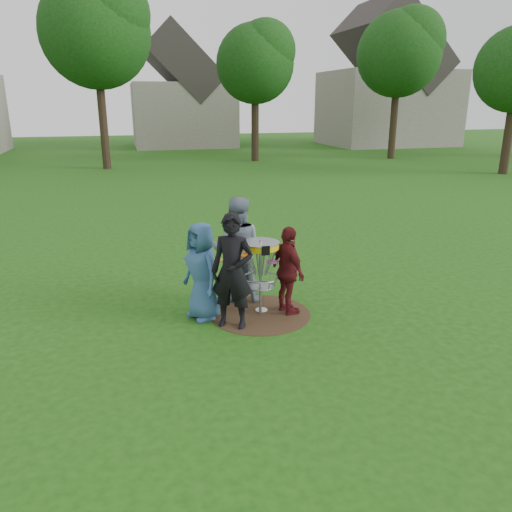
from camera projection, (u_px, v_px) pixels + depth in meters
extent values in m
plane|color=#19470F|center=(260.00, 314.00, 8.93)|extent=(100.00, 100.00, 0.00)
cylinder|color=#47331E|center=(260.00, 314.00, 8.93)|extent=(1.80, 1.80, 0.01)
imported|color=#2E537F|center=(202.00, 271.00, 8.55)|extent=(0.83, 0.99, 1.72)
imported|color=black|center=(232.00, 272.00, 8.18)|extent=(0.85, 0.75, 1.95)
imported|color=slate|center=(237.00, 249.00, 9.33)|extent=(1.13, 0.97, 1.99)
imported|color=#541316|center=(288.00, 271.00, 8.75)|extent=(0.59, 1.00, 1.59)
cylinder|color=white|center=(261.00, 310.00, 9.09)|extent=(0.22, 0.22, 0.02)
cylinder|color=#9EA0A5|center=(260.00, 278.00, 8.73)|extent=(0.05, 0.05, 1.38)
cylinder|color=gold|center=(261.00, 245.00, 8.55)|extent=(0.64, 0.64, 0.10)
cylinder|color=#9EA0A5|center=(261.00, 242.00, 8.53)|extent=(0.66, 0.66, 0.01)
cube|color=black|center=(266.00, 251.00, 8.25)|extent=(0.14, 0.02, 0.16)
torus|color=#9EA0A5|center=(260.00, 277.00, 8.72)|extent=(0.62, 0.62, 0.02)
torus|color=#9EA0A5|center=(260.00, 286.00, 8.77)|extent=(0.50, 0.50, 0.02)
cylinder|color=#9EA0A5|center=(260.00, 286.00, 8.77)|extent=(0.44, 0.44, 0.01)
cylinder|color=orange|center=(218.00, 260.00, 8.52)|extent=(0.22, 0.22, 0.02)
cylinder|color=orange|center=(244.00, 255.00, 8.31)|extent=(0.22, 0.22, 0.02)
cylinder|color=#F74191|center=(244.00, 241.00, 9.03)|extent=(0.22, 0.22, 0.02)
cylinder|color=#F13FD6|center=(272.00, 262.00, 8.67)|extent=(0.22, 0.22, 0.02)
cylinder|color=#38281C|center=(104.00, 126.00, 27.33)|extent=(0.46, 0.46, 4.62)
sphere|color=#164211|center=(95.00, 32.00, 25.92)|extent=(5.72, 5.72, 5.72)
cylinder|color=#38281C|center=(255.00, 130.00, 31.06)|extent=(0.46, 0.46, 3.78)
sphere|color=#164211|center=(255.00, 64.00, 29.90)|extent=(4.68, 4.68, 4.68)
cylinder|color=#38281C|center=(393.00, 126.00, 32.29)|extent=(0.46, 0.46, 4.20)
sphere|color=#164211|center=(399.00, 54.00, 31.00)|extent=(5.20, 5.20, 5.20)
cylinder|color=#38281C|center=(507.00, 141.00, 25.53)|extent=(0.46, 0.46, 3.36)
cube|color=gray|center=(183.00, 115.00, 41.20)|extent=(8.00, 7.00, 5.00)
cube|color=#2D2826|center=(181.00, 64.00, 40.03)|extent=(6.11, 7.14, 6.11)
cube|color=gray|center=(387.00, 108.00, 42.47)|extent=(10.00, 8.00, 6.00)
cube|color=#2D2826|center=(391.00, 48.00, 41.04)|extent=(7.64, 8.16, 7.64)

